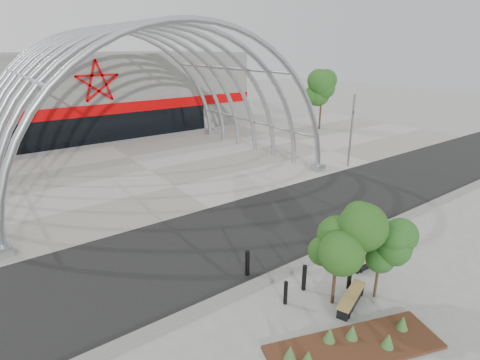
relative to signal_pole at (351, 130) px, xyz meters
name	(u,v)px	position (x,y,z in m)	size (l,w,h in m)	color
ground	(295,263)	(-12.73, -7.45, -2.84)	(140.00, 140.00, 0.00)	gray
road	(246,232)	(-12.73, -3.95, -2.83)	(140.00, 7.00, 0.02)	black
forecourt	(149,170)	(-12.73, 8.05, -2.82)	(60.00, 17.00, 0.04)	gray
kerb	(299,264)	(-12.73, -7.70, -2.78)	(60.00, 0.50, 0.12)	slate
arena_building	(78,92)	(-12.73, 26.00, 1.15)	(34.00, 15.24, 8.00)	#63625E
vault_canopy	(149,170)	(-12.73, 8.05, -2.82)	(20.80, 15.80, 20.36)	#A0A6AB
planting_bed	(352,345)	(-14.68, -11.95, -2.70)	(5.72, 3.38, 0.58)	#3E1D14
signal_pole	(351,130)	(0.00, 0.00, 0.00)	(0.42, 0.75, 5.43)	slate
street_tree_0	(339,235)	(-13.48, -10.13, -0.11)	(1.67, 1.67, 3.80)	black
street_tree_1	(382,244)	(-11.96, -10.82, -0.64)	(1.29, 1.29, 3.06)	#302417
bench_0	(351,300)	(-13.02, -10.59, -2.64)	(2.03, 1.12, 0.42)	black
bench_1	(370,260)	(-10.26, -9.40, -2.63)	(2.10, 0.56, 0.44)	black
bollard_0	(286,293)	(-14.89, -9.17, -2.38)	(0.15, 0.15, 0.91)	black
bollard_1	(247,263)	(-14.93, -6.97, -2.29)	(0.18, 0.18, 1.10)	black
bollard_2	(304,278)	(-13.76, -8.97, -2.32)	(0.17, 0.17, 1.04)	black
bollard_3	(350,277)	(-12.32, -9.93, -2.33)	(0.16, 0.16, 1.02)	black
bollard_4	(366,240)	(-9.48, -8.56, -2.31)	(0.17, 0.17, 1.06)	black
bg_tree_1	(322,90)	(8.27, 10.55, 1.41)	(2.70, 2.70, 5.91)	black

